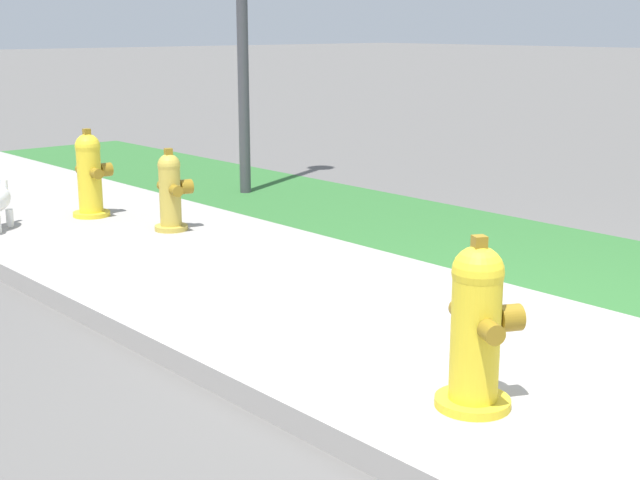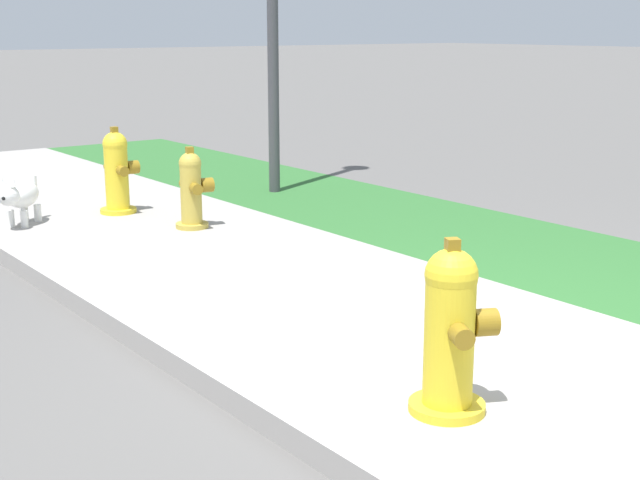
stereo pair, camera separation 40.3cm
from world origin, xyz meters
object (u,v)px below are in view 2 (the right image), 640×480
Objects in this scene: fire_hydrant_at_driveway at (192,190)px; small_white_dog at (20,196)px; fire_hydrant_mid_block at (117,172)px; fire_hydrant_far_end at (450,331)px.

fire_hydrant_at_driveway reaches higher than small_white_dog.
fire_hydrant_far_end is at bearing -5.20° from fire_hydrant_mid_block.
fire_hydrant_mid_block reaches higher than small_white_dog.
fire_hydrant_far_end is 4.80m from small_white_dog.
fire_hydrant_far_end reaches higher than fire_hydrant_at_driveway.
fire_hydrant_mid_block is at bearing -155.79° from fire_hydrant_at_driveway.
fire_hydrant_at_driveway is 1.45m from small_white_dog.
fire_hydrant_mid_block is 1.00× the size of fire_hydrant_far_end.
fire_hydrant_far_end reaches higher than small_white_dog.
fire_hydrant_mid_block is 0.88m from small_white_dog.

